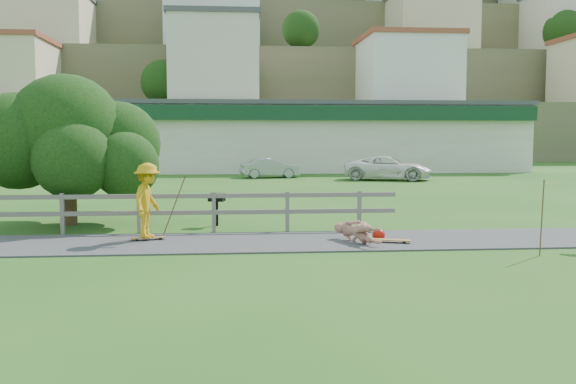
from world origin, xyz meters
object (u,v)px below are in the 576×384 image
Objects in this scene: skater_rider at (148,204)px; car_silver at (270,168)px; car_white at (388,168)px; tree at (67,160)px; bbq at (217,210)px; skater_fallen at (358,232)px.

skater_rider is 0.50× the size of car_silver.
car_white is 22.87m from tree.
car_silver is at bearing 85.19° from car_white.
car_white is 5.39× the size of bbq.
car_silver is (4.53, 24.09, -0.32)m from skater_rider.
tree is at bearing 52.73° from skater_rider.
car_silver is at bearing 98.71° from bbq.
car_white is at bearing -14.69° from skater_rider.
skater_rider reaches higher than car_silver.
tree is at bearing 159.22° from car_white.
car_white reaches higher than car_silver.
skater_rider is at bearing 161.37° from car_silver.
tree is (-7.84, 4.15, 1.62)m from skater_fallen.
skater_fallen is 0.44× the size of car_silver.
car_silver reaches higher than bbq.
skater_rider is at bearing 169.27° from car_white.
tree is (-2.74, 3.34, 0.99)m from skater_rider.
bbq is (1.64, 2.64, -0.45)m from skater_rider.
skater_rider is at bearing 146.76° from skater_fallen.
car_white is at bearing -120.15° from car_silver.
skater_fallen is at bearing -178.45° from car_white.
tree is 5.56× the size of bbq.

